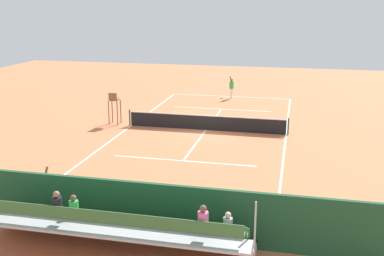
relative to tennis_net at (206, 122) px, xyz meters
The scene contains 13 objects.
ground_plane 0.50m from the tennis_net, ahead, with size 60.00×60.00×0.00m, color #CC7047.
court_line_markings 0.50m from the tennis_net, 90.00° to the right, with size 10.10×22.20×0.01m.
tennis_net is the anchor object (origin of this frame).
backdrop_wall 14.01m from the tennis_net, 90.00° to the left, with size 18.00×0.16×2.00m, color #1E4C2D.
bleacher_stand 15.39m from the tennis_net, 90.04° to the left, with size 9.06×2.40×2.48m.
umpire_chair 6.25m from the tennis_net, ahead, with size 0.67×0.67×2.14m.
courtside_bench 13.38m from the tennis_net, 97.40° to the left, with size 1.80×0.40×0.93m.
equipment_bag 13.41m from the tennis_net, 89.02° to the left, with size 0.90×0.36×0.36m, color black.
tennis_player 10.21m from the tennis_net, 90.90° to the right, with size 0.43×0.55×1.93m.
tennis_racket 9.96m from the tennis_net, 84.91° to the right, with size 0.59×0.37×0.03m.
tennis_ball_near 6.66m from the tennis_net, 80.21° to the right, with size 0.07×0.07×0.07m, color #CCDB33.
tennis_ball_far 7.03m from the tennis_net, 95.07° to the right, with size 0.07×0.07×0.07m, color #CCDB33.
line_judge 13.76m from the tennis_net, 74.88° to the left, with size 0.39×0.54×1.93m.
Camera 1 is at (-5.43, 27.88, 7.91)m, focal length 43.46 mm.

